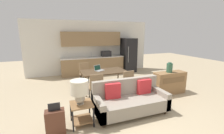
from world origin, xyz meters
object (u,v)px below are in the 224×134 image
at_px(credenza, 169,83).
at_px(vase, 170,68).
at_px(side_table, 82,110).
at_px(suitcase, 55,122).
at_px(refrigerator, 128,55).
at_px(dining_chair_far_left, 85,73).
at_px(dining_chair_near_left, 96,86).
at_px(table_lamp, 80,89).
at_px(couch, 130,100).
at_px(dining_chair_near_right, 126,82).
at_px(dining_table, 104,72).
at_px(laptop, 99,69).

distance_m(credenza, vase, 0.54).
distance_m(side_table, suitcase, 0.60).
distance_m(refrigerator, dining_chair_far_left, 3.05).
distance_m(dining_chair_near_left, suitcase, 1.70).
bearing_deg(table_lamp, suitcase, -163.69).
bearing_deg(table_lamp, couch, 4.69).
bearing_deg(credenza, vase, 177.72).
bearing_deg(dining_chair_near_right, dining_chair_near_left, -5.17).
bearing_deg(couch, dining_chair_near_left, 125.53).
xyz_separation_m(side_table, dining_chair_near_right, (1.65, 1.07, 0.16)).
xyz_separation_m(couch, dining_chair_near_right, (0.37, 0.97, 0.17)).
bearing_deg(table_lamp, dining_chair_far_left, 77.18).
xyz_separation_m(side_table, table_lamp, (-0.03, -0.01, 0.51)).
height_order(side_table, vase, vase).
relative_size(table_lamp, vase, 1.61).
xyz_separation_m(dining_table, side_table, (-1.12, -1.89, -0.33)).
height_order(laptop, suitcase, laptop).
distance_m(couch, side_table, 1.28).
bearing_deg(credenza, refrigerator, 88.39).
relative_size(table_lamp, suitcase, 0.80).
bearing_deg(suitcase, dining_chair_far_left, 68.10).
distance_m(vase, dining_chair_far_left, 3.22).
bearing_deg(dining_chair_near_right, vase, 161.82).
relative_size(side_table, laptop, 1.26).
relative_size(dining_table, dining_chair_near_left, 1.79).
bearing_deg(dining_chair_near_right, couch, 61.91).
bearing_deg(dining_chair_far_left, laptop, -70.94).
height_order(refrigerator, couch, refrigerator).
height_order(refrigerator, laptop, refrigerator).
height_order(refrigerator, dining_chair_far_left, refrigerator).
bearing_deg(dining_chair_near_left, suitcase, 48.14).
relative_size(dining_table, couch, 0.85).
bearing_deg(dining_chair_near_left, side_table, 62.01).
bearing_deg(vase, table_lamp, -165.83).
height_order(dining_chair_far_left, dining_chair_near_left, same).
relative_size(refrigerator, laptop, 4.49).
distance_m(refrigerator, table_lamp, 5.32).
relative_size(side_table, vase, 1.49).
relative_size(couch, table_lamp, 3.42).
relative_size(couch, credenza, 1.67).
bearing_deg(laptop, table_lamp, -146.19).
relative_size(couch, dining_chair_far_left, 2.10).
distance_m(couch, credenza, 2.02).
bearing_deg(refrigerator, side_table, -128.15).
bearing_deg(dining_chair_near_left, table_lamp, 61.28).
distance_m(table_lamp, dining_chair_far_left, 2.84).
bearing_deg(side_table, dining_table, 59.26).
bearing_deg(vase, dining_chair_near_right, 169.05).
height_order(vase, dining_chair_near_right, vase).
bearing_deg(couch, credenza, 19.89).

